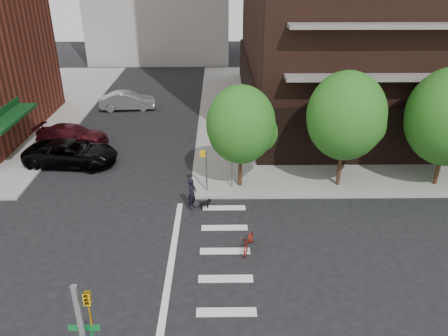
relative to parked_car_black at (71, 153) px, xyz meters
name	(u,v)px	position (x,y,z in m)	size (l,w,h in m)	color
ground	(157,279)	(7.20, -11.85, -0.85)	(120.00, 120.00, 0.00)	black
sidewalk_ne	(410,108)	(27.70, 11.65, -0.77)	(39.00, 33.00, 0.15)	gray
crosswalk	(208,279)	(9.41, -11.85, -0.84)	(3.85, 13.00, 0.01)	silver
tree_a	(241,125)	(11.20, -3.35, 3.20)	(4.00, 4.00, 5.90)	#301E11
tree_b	(346,116)	(17.20, -3.35, 3.70)	(4.50, 4.50, 6.65)	#301E11
pedestrian_signal	(212,164)	(9.52, -3.93, 1.01)	(2.18, 0.67, 2.60)	slate
parked_car_black	(71,153)	(0.00, 0.00, 0.00)	(6.09, 2.81, 1.69)	black
parked_car_maroon	(72,135)	(-1.00, 3.56, -0.09)	(5.23, 2.13, 1.52)	#420F16
parked_car_silver	(128,101)	(1.55, 11.90, -0.03)	(4.98, 1.74, 1.64)	#AAACB2
scooter	(249,241)	(11.34, -9.71, -0.39)	(0.61, 1.75, 0.92)	#A02B1D
dog_walker	(192,194)	(8.43, -5.85, 0.08)	(0.44, 0.67, 1.85)	black
dog	(205,203)	(9.15, -5.89, -0.51)	(0.64, 0.39, 0.54)	black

